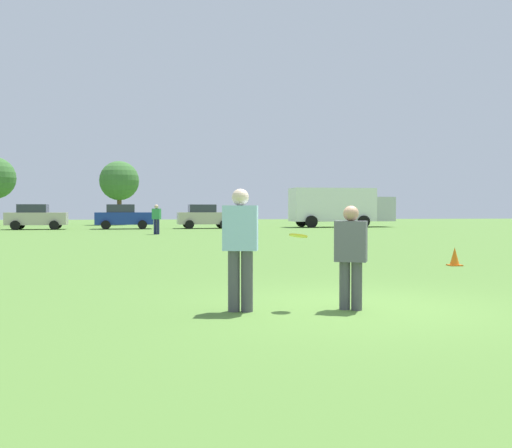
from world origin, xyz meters
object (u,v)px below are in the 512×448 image
box_truck (339,206)px  player_defender (351,252)px  parked_car_center (36,217)px  traffic_cone (455,257)px  parked_car_near_right (205,216)px  player_thrower (240,242)px  frisbee (298,236)px  parked_car_mid_right (123,216)px  bystander_sideline_watcher (157,218)px

box_truck → player_defender: bearing=-106.2°
parked_car_center → box_truck: (23.40, 2.47, 0.83)m
traffic_cone → parked_car_near_right: size_ratio=0.11×
parked_car_center → box_truck: bearing=6.0°
player_thrower → player_defender: 1.61m
frisbee → box_truck: box_truck is taller
parked_car_mid_right → parked_car_near_right: same height
traffic_cone → box_truck: bearing=78.7°
player_defender → parked_car_mid_right: bearing=99.5°
frisbee → box_truck: (11.92, 38.29, 0.68)m
traffic_cone → parked_car_near_right: bearing=98.7°
player_thrower → parked_car_near_right: 36.51m
parked_car_mid_right → parked_car_center: bearing=-177.7°
player_thrower → frisbee: size_ratio=6.36×
parked_car_mid_right → bystander_sideline_watcher: bearing=-75.0°
parked_car_center → frisbee: bearing=-72.2°
parked_car_mid_right → box_truck: bearing=7.3°
parked_car_mid_right → box_truck: box_truck is taller
player_thrower → player_defender: (1.60, -0.08, -0.14)m
box_truck → bystander_sideline_watcher: bearing=-140.3°
parked_car_near_right → box_truck: (11.19, 1.88, 0.83)m
frisbee → bystander_sideline_watcher: bearing=95.8°
player_defender → frisbee: player_defender is taller
frisbee → traffic_cone: size_ratio=0.57×
parked_car_center → parked_car_near_right: 12.22m
player_defender → parked_car_center: bearing=108.8°
frisbee → traffic_cone: (5.42, 5.85, -0.85)m
parked_car_center → bystander_sideline_watcher: bearing=-47.5°
player_thrower → parked_car_center: bearing=106.5°
parked_car_near_right → box_truck: size_ratio=0.50×
parked_car_near_right → parked_car_center: bearing=-177.2°
player_defender → player_thrower: bearing=177.0°
bystander_sideline_watcher → player_defender: bearing=-82.7°
traffic_cone → parked_car_center: bearing=119.4°
player_defender → box_truck: 40.05m
traffic_cone → box_truck: box_truck is taller
frisbee → parked_car_center: 37.62m
parked_car_mid_right → bystander_sideline_watcher: (2.65, -9.90, 0.06)m
box_truck → bystander_sideline_watcher: box_truck is taller
parked_car_center → box_truck: size_ratio=0.50×
player_defender → traffic_cone: 7.64m
parked_car_center → parked_car_near_right: (12.21, 0.59, 0.00)m
player_defender → box_truck: bearing=73.8°
parked_car_near_right → traffic_cone: bearing=-81.3°
player_defender → box_truck: (11.17, 38.44, 0.91)m
parked_car_mid_right → frisbee: bearing=-81.6°
parked_car_mid_right → box_truck: (17.22, 2.21, 0.83)m
parked_car_near_right → frisbee: bearing=-91.1°
player_thrower → parked_car_center: 37.43m
frisbee → bystander_sideline_watcher: (-2.65, 26.17, -0.09)m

